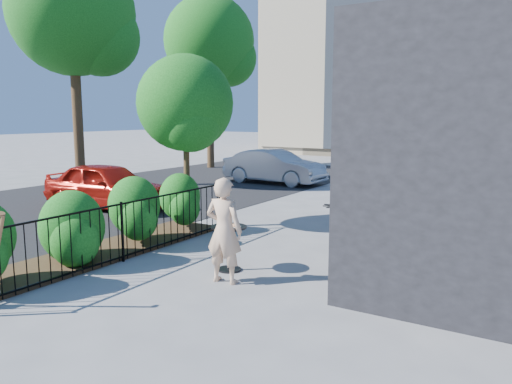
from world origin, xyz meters
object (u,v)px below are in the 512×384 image
Objects in this scene: car_red at (107,186)px; car_silver at (274,167)px; patio_tree at (186,109)px; street_tree_near at (73,21)px; woman at (224,231)px; cafe_table at (229,240)px; street_tree_far at (210,47)px.

car_red is 0.96× the size of car_silver.
patio_tree is 0.48× the size of street_tree_near.
woman is 0.44× the size of car_red.
car_silver is at bearing 105.14° from patio_tree.
cafe_table is at bearing -152.41° from car_silver.
woman is (0.29, -0.54, 0.31)m from cafe_table.
car_silver is at bearing -70.68° from woman.
patio_tree is 0.48× the size of street_tree_far.
street_tree_near is 1.00× the size of street_tree_far.
patio_tree is 8.32m from car_silver.
cafe_table is at bearing -118.25° from car_red.
woman is (2.95, -2.72, -1.92)m from patio_tree.
car_silver is at bearing -14.64° from car_red.
woman is (10.65, -5.92, -5.08)m from street_tree_near.
street_tree_near reaches higher than car_silver.
street_tree_near is at bearing 152.59° from cafe_table.
street_tree_far is 12.46m from car_red.
car_silver is (1.42, 7.07, 0.00)m from car_red.
car_silver is (-4.77, 9.95, 0.13)m from cafe_table.
woman is at bearing -152.29° from car_silver.
car_silver is (5.60, -3.43, -5.26)m from street_tree_far.
car_red reaches higher than cafe_table.
street_tree_far reaches higher than patio_tree.
patio_tree is 4.17m from car_red.
car_silver reaches higher than cafe_table.
street_tree_far is 10.07× the size of cafe_table.
street_tree_far is 4.93× the size of woman.
street_tree_near reaches higher than car_red.
woman is at bearing -29.05° from street_tree_near.
street_tree_far reaches higher than cafe_table.
street_tree_near is 4.93× the size of woman.
car_silver is (-2.10, 7.77, -2.10)m from patio_tree.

